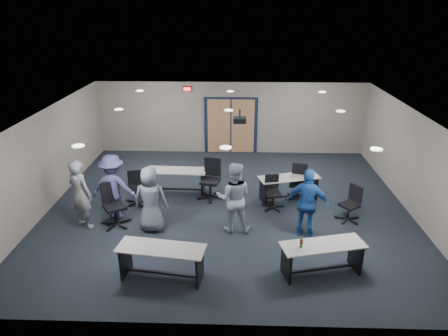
{
  "coord_description": "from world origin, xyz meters",
  "views": [
    {
      "loc": [
        0.21,
        -10.04,
        5.35
      ],
      "look_at": [
        -0.1,
        -0.3,
        1.31
      ],
      "focal_mm": 32.0,
      "sensor_mm": 36.0,
      "label": 1
    }
  ],
  "objects_px": {
    "chair_back_b": "(210,180)",
    "chair_loose_right": "(349,204)",
    "person_navy": "(308,204)",
    "table_back_right": "(289,184)",
    "chair_loose_left": "(114,205)",
    "person_gray": "(80,194)",
    "chair_back_d": "(298,183)",
    "person_lightblue": "(234,198)",
    "table_back_left": "(177,177)",
    "person_back": "(113,187)",
    "chair_back_c": "(273,193)",
    "table_front_right": "(322,253)",
    "chair_back_a": "(136,188)",
    "person_plaid": "(151,199)",
    "table_front_left": "(162,257)"
  },
  "relations": [
    {
      "from": "person_plaid",
      "to": "person_gray",
      "type": "bearing_deg",
      "value": -4.46
    },
    {
      "from": "chair_back_d",
      "to": "person_lightblue",
      "type": "bearing_deg",
      "value": -121.52
    },
    {
      "from": "chair_back_a",
      "to": "chair_back_d",
      "type": "height_order",
      "value": "chair_back_d"
    },
    {
      "from": "table_back_right",
      "to": "chair_back_a",
      "type": "xyz_separation_m",
      "value": [
        -4.38,
        -0.4,
        -0.01
      ]
    },
    {
      "from": "table_front_right",
      "to": "chair_back_a",
      "type": "xyz_separation_m",
      "value": [
        -4.66,
        3.07,
        -0.02
      ]
    },
    {
      "from": "table_back_left",
      "to": "person_navy",
      "type": "height_order",
      "value": "person_navy"
    },
    {
      "from": "chair_back_a",
      "to": "person_gray",
      "type": "height_order",
      "value": "person_gray"
    },
    {
      "from": "person_lightblue",
      "to": "table_front_left",
      "type": "bearing_deg",
      "value": 53.86
    },
    {
      "from": "table_front_right",
      "to": "chair_loose_left",
      "type": "height_order",
      "value": "chair_loose_left"
    },
    {
      "from": "person_navy",
      "to": "table_front_left",
      "type": "bearing_deg",
      "value": 47.16
    },
    {
      "from": "table_front_left",
      "to": "chair_loose_right",
      "type": "height_order",
      "value": "chair_loose_right"
    },
    {
      "from": "chair_loose_left",
      "to": "person_back",
      "type": "xyz_separation_m",
      "value": [
        -0.11,
        0.41,
        0.32
      ]
    },
    {
      "from": "chair_loose_right",
      "to": "person_plaid",
      "type": "bearing_deg",
      "value": -118.36
    },
    {
      "from": "chair_back_c",
      "to": "chair_back_d",
      "type": "distance_m",
      "value": 0.96
    },
    {
      "from": "table_front_left",
      "to": "chair_loose_right",
      "type": "bearing_deg",
      "value": 37.47
    },
    {
      "from": "chair_loose_right",
      "to": "person_gray",
      "type": "distance_m",
      "value": 6.92
    },
    {
      "from": "table_back_left",
      "to": "chair_back_c",
      "type": "bearing_deg",
      "value": -16.59
    },
    {
      "from": "table_back_left",
      "to": "chair_back_c",
      "type": "distance_m",
      "value": 2.99
    },
    {
      "from": "chair_back_b",
      "to": "chair_loose_right",
      "type": "height_order",
      "value": "chair_back_b"
    },
    {
      "from": "table_front_left",
      "to": "chair_back_d",
      "type": "distance_m",
      "value": 5.0
    },
    {
      "from": "table_front_left",
      "to": "person_navy",
      "type": "relative_size",
      "value": 1.06
    },
    {
      "from": "table_back_left",
      "to": "person_back",
      "type": "distance_m",
      "value": 2.17
    },
    {
      "from": "chair_back_c",
      "to": "chair_back_d",
      "type": "xyz_separation_m",
      "value": [
        0.76,
        0.58,
        0.05
      ]
    },
    {
      "from": "chair_back_a",
      "to": "person_gray",
      "type": "relative_size",
      "value": 0.52
    },
    {
      "from": "table_front_right",
      "to": "person_plaid",
      "type": "bearing_deg",
      "value": 143.95
    },
    {
      "from": "table_front_right",
      "to": "chair_loose_right",
      "type": "relative_size",
      "value": 1.92
    },
    {
      "from": "table_back_right",
      "to": "chair_loose_left",
      "type": "height_order",
      "value": "chair_loose_left"
    },
    {
      "from": "table_back_left",
      "to": "person_back",
      "type": "xyz_separation_m",
      "value": [
        -1.42,
        -1.6,
        0.4
      ]
    },
    {
      "from": "chair_back_b",
      "to": "person_navy",
      "type": "distance_m",
      "value": 3.19
    },
    {
      "from": "table_front_right",
      "to": "person_navy",
      "type": "relative_size",
      "value": 1.04
    },
    {
      "from": "chair_loose_left",
      "to": "person_lightblue",
      "type": "distance_m",
      "value": 3.07
    },
    {
      "from": "table_front_left",
      "to": "person_lightblue",
      "type": "distance_m",
      "value": 2.48
    },
    {
      "from": "person_navy",
      "to": "chair_back_c",
      "type": "bearing_deg",
      "value": -45.04
    },
    {
      "from": "person_lightblue",
      "to": "person_back",
      "type": "relative_size",
      "value": 1.02
    },
    {
      "from": "table_back_right",
      "to": "chair_back_c",
      "type": "relative_size",
      "value": 1.95
    },
    {
      "from": "person_gray",
      "to": "person_back",
      "type": "xyz_separation_m",
      "value": [
        0.69,
        0.49,
        -0.02
      ]
    },
    {
      "from": "table_front_left",
      "to": "chair_back_a",
      "type": "bearing_deg",
      "value": 119.7
    },
    {
      "from": "chair_loose_right",
      "to": "person_back",
      "type": "bearing_deg",
      "value": -125.12
    },
    {
      "from": "chair_back_b",
      "to": "person_plaid",
      "type": "relative_size",
      "value": 0.69
    },
    {
      "from": "chair_back_a",
      "to": "table_back_right",
      "type": "bearing_deg",
      "value": -13.66
    },
    {
      "from": "chair_back_b",
      "to": "person_gray",
      "type": "distance_m",
      "value": 3.6
    },
    {
      "from": "chair_back_a",
      "to": "chair_loose_right",
      "type": "xyz_separation_m",
      "value": [
        5.82,
        -0.79,
        0.01
      ]
    },
    {
      "from": "table_front_right",
      "to": "person_navy",
      "type": "height_order",
      "value": "person_navy"
    },
    {
      "from": "chair_back_c",
      "to": "chair_loose_right",
      "type": "bearing_deg",
      "value": -28.94
    },
    {
      "from": "person_plaid",
      "to": "person_navy",
      "type": "bearing_deg",
      "value": 176.63
    },
    {
      "from": "table_front_right",
      "to": "person_plaid",
      "type": "xyz_separation_m",
      "value": [
        -3.93,
        1.65,
        0.36
      ]
    },
    {
      "from": "chair_back_c",
      "to": "table_front_right",
      "type": "bearing_deg",
      "value": -86.25
    },
    {
      "from": "chair_back_a",
      "to": "chair_back_c",
      "type": "distance_m",
      "value": 3.89
    },
    {
      "from": "person_lightblue",
      "to": "person_back",
      "type": "distance_m",
      "value": 3.21
    },
    {
      "from": "chair_back_b",
      "to": "chair_loose_left",
      "type": "relative_size",
      "value": 1.03
    }
  ]
}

